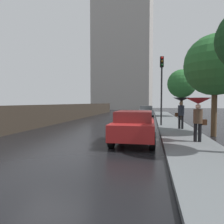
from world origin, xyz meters
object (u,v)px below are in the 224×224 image
at_px(pedestrian_with_umbrella_far, 198,107).
at_px(traffic_light, 162,78).
at_px(car_red_mid_road, 134,126).
at_px(street_tree_mid, 182,84).
at_px(car_grey_far_ahead, 146,111).
at_px(street_tree_near, 215,65).
at_px(pedestrian_with_umbrella_near, 181,105).

xyz_separation_m(pedestrian_with_umbrella_far, traffic_light, (-1.23, 5.98, 1.91)).
bearing_deg(car_red_mid_road, street_tree_mid, 74.74).
height_order(pedestrian_with_umbrella_far, traffic_light, traffic_light).
xyz_separation_m(car_grey_far_ahead, pedestrian_with_umbrella_far, (2.64, -16.62, 0.90)).
bearing_deg(traffic_light, pedestrian_with_umbrella_far, -78.37).
distance_m(car_grey_far_ahead, street_tree_mid, 5.35).
bearing_deg(car_red_mid_road, street_tree_near, 29.63).
height_order(car_red_mid_road, pedestrian_with_umbrella_far, pedestrian_with_umbrella_far).
bearing_deg(pedestrian_with_umbrella_far, car_grey_far_ahead, -87.34).
xyz_separation_m(traffic_light, street_tree_near, (2.54, -3.52, 0.21)).
xyz_separation_m(car_grey_far_ahead, street_tree_mid, (4.17, -0.65, 3.29)).
height_order(car_grey_far_ahead, street_tree_near, street_tree_near).
bearing_deg(pedestrian_with_umbrella_near, traffic_light, 126.49).
bearing_deg(street_tree_near, street_tree_mid, 89.08).
relative_size(car_red_mid_road, traffic_light, 0.87).
bearing_deg(car_grey_far_ahead, pedestrian_with_umbrella_near, -82.20).
bearing_deg(car_grey_far_ahead, car_red_mid_road, -93.81).
bearing_deg(traffic_light, street_tree_mid, 74.55).
height_order(car_grey_far_ahead, pedestrian_with_umbrella_near, pedestrian_with_umbrella_near).
relative_size(traffic_light, street_tree_near, 0.93).
distance_m(pedestrian_with_umbrella_near, street_tree_near, 3.06).
bearing_deg(street_tree_near, car_red_mid_road, -149.98).
relative_size(pedestrian_with_umbrella_near, street_tree_mid, 0.34).
distance_m(car_grey_far_ahead, street_tree_near, 15.01).
bearing_deg(pedestrian_with_umbrella_far, street_tree_near, -124.45).
relative_size(pedestrian_with_umbrella_far, street_tree_mid, 0.33).
bearing_deg(car_grey_far_ahead, pedestrian_with_umbrella_far, -84.67).
distance_m(car_red_mid_road, street_tree_mid, 16.68).
height_order(pedestrian_with_umbrella_near, traffic_light, traffic_light).
distance_m(pedestrian_with_umbrella_near, traffic_light, 2.82).
bearing_deg(car_grey_far_ahead, street_tree_near, -78.10).
xyz_separation_m(car_red_mid_road, street_tree_mid, (4.20, 15.82, 3.24)).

